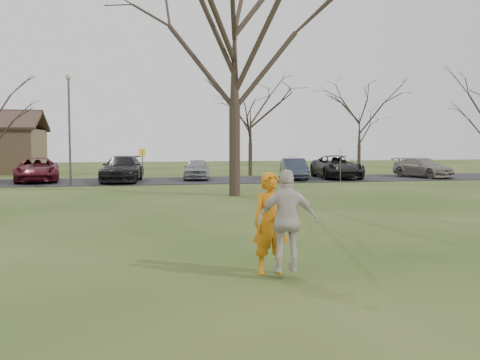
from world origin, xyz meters
name	(u,v)px	position (x,y,z in m)	size (l,w,h in m)	color
ground	(285,279)	(0.00, 0.00, 0.00)	(120.00, 120.00, 0.00)	#1E380F
parking_strip	(174,181)	(0.00, 25.00, 0.02)	(62.00, 6.50, 0.04)	black
player_defender	(271,223)	(-0.14, 0.43, 0.95)	(0.69, 0.45, 1.89)	orange
car_2	(37,170)	(-8.23, 25.39, 0.77)	(2.42, 5.26, 1.46)	#57141E
car_3	(123,169)	(-3.15, 24.42, 0.83)	(2.20, 5.41, 1.57)	black
car_4	(197,169)	(1.55, 25.56, 0.71)	(1.59, 3.94, 1.34)	gray
car_5	(294,169)	(7.76, 24.41, 0.72)	(1.44, 4.12, 1.36)	#2A2F40
car_6	(337,167)	(10.89, 24.84, 0.81)	(2.55, 5.52, 1.54)	black
car_7	(423,168)	(17.05, 24.50, 0.71)	(1.87, 4.60, 1.33)	gray
catching_play	(288,220)	(0.02, -0.08, 1.06)	(1.12, 0.60, 2.08)	beige
lamp_post	(69,115)	(-6.00, 22.50, 3.97)	(0.34, 0.34, 6.27)	#47474C
sign_yellow	(142,160)	(-2.00, 22.00, 1.45)	(0.35, 0.35, 2.08)	#47474C
sign_white	(341,159)	(10.00, 22.00, 1.45)	(0.35, 0.35, 2.08)	#47474C
big_tree	(235,41)	(2.00, 15.00, 7.00)	(9.00, 9.00, 14.00)	#352821
small_tree_row	(227,123)	(4.38, 30.06, 3.89)	(55.00, 5.90, 8.50)	#352821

